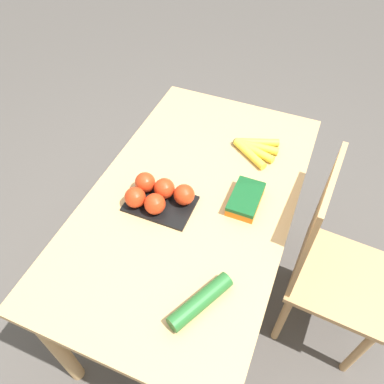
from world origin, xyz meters
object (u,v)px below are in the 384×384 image
Objects in this scene: chair at (329,264)px; carrot_bag at (246,198)px; tomato_pack at (157,195)px; banana_bunch at (254,148)px; cucumber_near at (200,301)px.

chair reaches higher than carrot_bag.
tomato_pack is at bearing -68.51° from carrot_bag.
banana_bunch is 0.30m from carrot_bag.
tomato_pack is (0.42, -0.26, 0.03)m from banana_bunch.
chair is 0.59m from banana_bunch.
cucumber_near is at bearing 144.91° from chair.
carrot_bag is at bearing 9.98° from banana_bunch.
chair reaches higher than cucumber_near.
chair is at bearing 102.95° from tomato_pack.
cucumber_near is at bearing -1.02° from carrot_bag.
banana_bunch is 0.79× the size of tomato_pack.
banana_bunch is 0.75m from cucumber_near.
carrot_bag is at bearing 99.46° from chair.
cucumber_near reaches higher than banana_bunch.
cucumber_near is at bearing 43.03° from tomato_pack.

